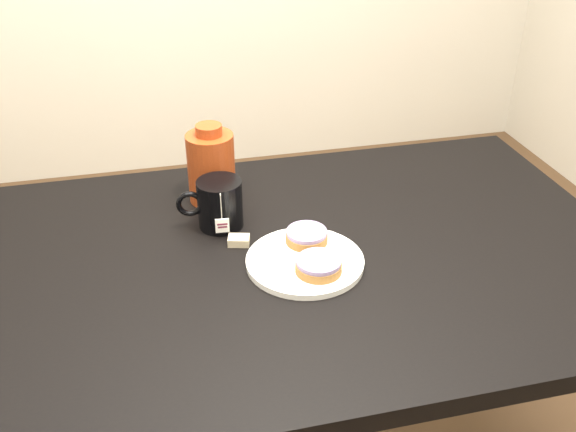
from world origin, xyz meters
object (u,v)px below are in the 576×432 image
at_px(table, 301,284).
at_px(bagel_front, 319,265).
at_px(bagel_back, 307,236).
at_px(teabag_pouch, 239,240).
at_px(mug, 219,203).
at_px(plate, 305,260).
at_px(bagel_package, 211,166).

relative_size(table, bagel_front, 11.68).
relative_size(bagel_back, teabag_pouch, 2.01).
height_order(table, mug, mug).
distance_m(table, teabag_pouch, 0.17).
xyz_separation_m(plate, mug, (-0.15, 0.19, 0.05)).
relative_size(table, teabag_pouch, 31.11).
height_order(mug, bagel_package, bagel_package).
distance_m(plate, bagel_back, 0.07).
height_order(plate, bagel_back, bagel_back).
bearing_deg(bagel_back, mug, 142.41).
relative_size(mug, teabag_pouch, 3.33).
height_order(plate, teabag_pouch, same).
relative_size(table, bagel_package, 7.35).
relative_size(plate, teabag_pouch, 5.35).
bearing_deg(bagel_package, plate, -65.06).
xyz_separation_m(table, bagel_front, (0.01, -0.09, 0.11)).
distance_m(table, bagel_front, 0.14).
bearing_deg(bagel_back, plate, -107.74).
bearing_deg(teabag_pouch, bagel_front, -48.43).
relative_size(table, plate, 5.81).
relative_size(plate, bagel_front, 2.01).
xyz_separation_m(plate, bagel_front, (0.02, -0.05, 0.02)).
xyz_separation_m(table, plate, (-0.00, -0.04, 0.09)).
relative_size(bagel_front, bagel_package, 0.63).
bearing_deg(table, bagel_back, 48.35).
xyz_separation_m(bagel_back, teabag_pouch, (-0.14, 0.04, -0.02)).
height_order(table, bagel_package, bagel_package).
bearing_deg(mug, plate, -47.61).
bearing_deg(bagel_front, teabag_pouch, 131.57).
height_order(plate, bagel_front, bagel_front).
distance_m(plate, mug, 0.24).
bearing_deg(bagel_front, bagel_back, 87.66).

